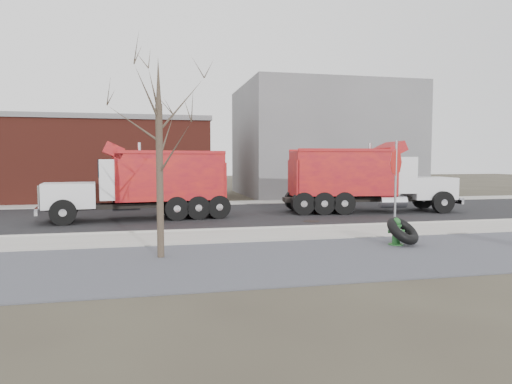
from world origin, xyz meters
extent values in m
plane|color=#383328|center=(0.00, 0.00, 0.00)|extent=(120.00, 120.00, 0.00)
cube|color=slate|center=(0.00, -3.50, 0.01)|extent=(60.00, 5.00, 0.03)
cube|color=#9E9B93|center=(0.00, 0.25, 0.03)|extent=(60.00, 2.50, 0.06)
cube|color=#9E9B93|center=(0.00, 1.55, 0.06)|extent=(60.00, 0.15, 0.11)
cube|color=black|center=(0.00, 6.30, 0.01)|extent=(60.00, 9.40, 0.02)
cube|color=#9E9B93|center=(0.00, 12.00, 0.03)|extent=(60.00, 2.00, 0.06)
cube|color=gray|center=(9.00, 18.00, 4.00)|extent=(12.00, 10.00, 8.00)
cube|color=maroon|center=(-10.00, 17.00, 2.50)|extent=(20.00, 8.00, 5.00)
cube|color=gray|center=(-10.00, 17.00, 5.15)|extent=(20.20, 8.20, 0.30)
cylinder|color=#382D23|center=(-3.20, -2.60, 2.00)|extent=(0.18, 0.18, 4.00)
cone|color=#382D23|center=(-3.20, -2.60, 4.60)|extent=(0.14, 0.14, 1.20)
cylinder|color=#266531|center=(3.71, -2.36, 0.03)|extent=(0.45, 0.45, 0.06)
cylinder|color=#266531|center=(3.71, -2.36, 0.34)|extent=(0.24, 0.24, 0.62)
cylinder|color=#266531|center=(3.71, -2.36, 0.62)|extent=(0.31, 0.31, 0.05)
sphere|color=#266531|center=(3.71, -2.36, 0.72)|extent=(0.25, 0.25, 0.25)
cylinder|color=#266531|center=(3.71, -2.36, 0.82)|extent=(0.05, 0.05, 0.06)
cylinder|color=#266531|center=(3.55, -2.30, 0.43)|extent=(0.15, 0.15, 0.11)
cylinder|color=#266531|center=(3.88, -2.41, 0.43)|extent=(0.15, 0.15, 0.11)
cylinder|color=#266531|center=(3.66, -2.52, 0.41)|extent=(0.18, 0.17, 0.15)
torus|color=black|center=(3.88, -2.44, 0.46)|extent=(1.41, 1.40, 0.88)
cylinder|color=gray|center=(4.02, -1.72, 1.59)|extent=(0.07, 0.07, 3.18)
cylinder|color=#B4120C|center=(4.02, -1.72, 2.50)|extent=(0.70, 0.55, 0.86)
cube|color=black|center=(6.84, 6.03, 0.65)|extent=(8.28, 1.74, 0.21)
cube|color=silver|center=(10.06, 5.68, 1.18)|extent=(2.31, 2.10, 1.06)
cube|color=silver|center=(11.12, 5.56, 1.18)|extent=(0.24, 1.68, 0.96)
cube|color=silver|center=(8.17, 5.88, 1.85)|extent=(1.77, 2.37, 1.73)
cube|color=black|center=(8.91, 5.80, 2.33)|extent=(0.26, 1.92, 0.77)
cube|color=red|center=(5.60, 6.17, 1.95)|extent=(5.04, 2.83, 2.12)
cylinder|color=silver|center=(7.42, 6.89, 2.28)|extent=(0.15, 0.15, 2.31)
cylinder|color=black|center=(10.37, 6.69, 0.55)|extent=(1.08, 0.40, 1.06)
cylinder|color=black|center=(10.14, 4.62, 0.55)|extent=(1.08, 0.40, 1.06)
cylinder|color=black|center=(4.55, 7.22, 0.55)|extent=(1.08, 0.40, 1.06)
cylinder|color=black|center=(4.35, 5.38, 0.55)|extent=(1.08, 0.40, 1.06)
cube|color=black|center=(-3.94, 5.56, 0.63)|extent=(7.55, 1.72, 0.20)
cube|color=silver|center=(-6.77, 5.22, 1.12)|extent=(2.23, 2.03, 1.01)
cube|color=silver|center=(-7.83, 5.09, 1.12)|extent=(0.26, 1.60, 0.92)
cube|color=silver|center=(-4.88, 5.45, 1.77)|extent=(1.72, 2.28, 1.65)
cube|color=black|center=(-5.63, 5.36, 2.23)|extent=(0.27, 1.83, 0.74)
cube|color=red|center=(-2.75, 5.71, 1.86)|extent=(4.83, 2.75, 2.02)
cylinder|color=silver|center=(-3.93, 4.69, 2.18)|extent=(0.14, 0.14, 2.21)
cylinder|color=black|center=(-6.85, 4.21, 0.53)|extent=(1.04, 0.40, 1.01)
cylinder|color=black|center=(-7.09, 6.18, 0.53)|extent=(1.04, 0.40, 1.01)
cylinder|color=black|center=(-1.55, 4.97, 0.53)|extent=(1.04, 0.40, 1.01)
cylinder|color=black|center=(-1.76, 6.72, 0.53)|extent=(1.04, 0.40, 1.01)
camera|label=1|loc=(-3.32, -14.65, 2.56)|focal=32.00mm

